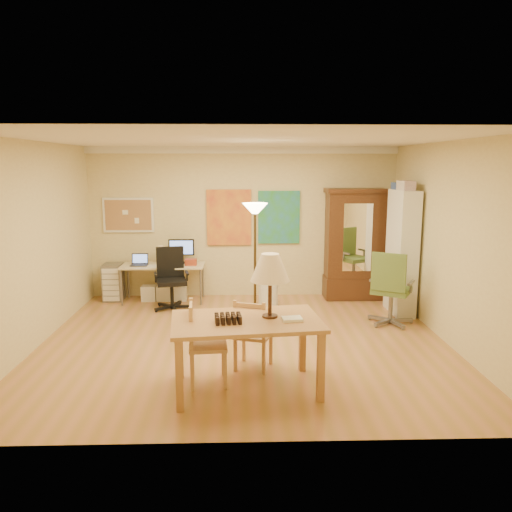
{
  "coord_description": "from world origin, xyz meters",
  "views": [
    {
      "loc": [
        -0.03,
        -6.49,
        2.39
      ],
      "look_at": [
        0.17,
        0.3,
        1.14
      ],
      "focal_mm": 35.0,
      "sensor_mm": 36.0,
      "label": 1
    }
  ],
  "objects_px": {
    "office_chair_black": "(172,293)",
    "office_chair_green": "(390,305)",
    "computer_desk": "(165,279)",
    "bookshelf": "(402,253)",
    "armoire": "(354,251)",
    "dining_table": "(255,305)"
  },
  "relations": [
    {
      "from": "office_chair_black",
      "to": "office_chair_green",
      "type": "relative_size",
      "value": 0.91
    },
    {
      "from": "computer_desk",
      "to": "bookshelf",
      "type": "distance_m",
      "value": 4.06
    },
    {
      "from": "armoire",
      "to": "office_chair_black",
      "type": "bearing_deg",
      "value": -169.31
    },
    {
      "from": "computer_desk",
      "to": "armoire",
      "type": "bearing_deg",
      "value": 1.46
    },
    {
      "from": "dining_table",
      "to": "computer_desk",
      "type": "relative_size",
      "value": 1.15
    },
    {
      "from": "computer_desk",
      "to": "armoire",
      "type": "height_order",
      "value": "armoire"
    },
    {
      "from": "office_chair_green",
      "to": "computer_desk",
      "type": "bearing_deg",
      "value": 157.96
    },
    {
      "from": "computer_desk",
      "to": "office_chair_black",
      "type": "distance_m",
      "value": 0.56
    },
    {
      "from": "armoire",
      "to": "bookshelf",
      "type": "distance_m",
      "value": 1.08
    },
    {
      "from": "dining_table",
      "to": "office_chair_green",
      "type": "height_order",
      "value": "dining_table"
    },
    {
      "from": "computer_desk",
      "to": "office_chair_black",
      "type": "height_order",
      "value": "computer_desk"
    },
    {
      "from": "office_chair_green",
      "to": "bookshelf",
      "type": "xyz_separation_m",
      "value": [
        0.34,
        0.63,
        0.69
      ]
    },
    {
      "from": "computer_desk",
      "to": "bookshelf",
      "type": "xyz_separation_m",
      "value": [
        3.93,
        -0.83,
        0.59
      ]
    },
    {
      "from": "computer_desk",
      "to": "office_chair_green",
      "type": "relative_size",
      "value": 1.28
    },
    {
      "from": "dining_table",
      "to": "armoire",
      "type": "bearing_deg",
      "value": 62.8
    },
    {
      "from": "dining_table",
      "to": "armoire",
      "type": "xyz_separation_m",
      "value": [
        1.88,
        3.66,
        -0.07
      ]
    },
    {
      "from": "bookshelf",
      "to": "computer_desk",
      "type": "bearing_deg",
      "value": 168.14
    },
    {
      "from": "office_chair_green",
      "to": "armoire",
      "type": "distance_m",
      "value": 1.65
    },
    {
      "from": "computer_desk",
      "to": "armoire",
      "type": "relative_size",
      "value": 0.73
    },
    {
      "from": "armoire",
      "to": "bookshelf",
      "type": "relative_size",
      "value": 0.99
    },
    {
      "from": "dining_table",
      "to": "computer_desk",
      "type": "distance_m",
      "value": 3.91
    },
    {
      "from": "dining_table",
      "to": "office_chair_green",
      "type": "xyz_separation_m",
      "value": [
        2.1,
        2.12,
        -0.63
      ]
    }
  ]
}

